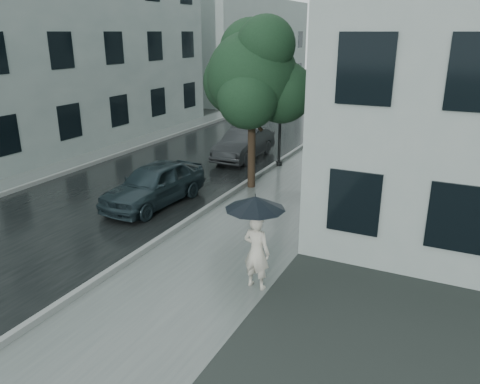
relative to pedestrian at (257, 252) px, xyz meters
The scene contains 15 objects.
ground 1.96m from the pedestrian, 164.90° to the left, with size 120.00×120.00×0.00m, color black.
sidewalk 12.57m from the pedestrian, 96.64° to the left, with size 3.50×60.00×0.01m, color slate.
kerb_near 12.91m from the pedestrian, 104.73° to the left, with size 0.15×60.00×0.15m, color slate.
asphalt_road 14.21m from the pedestrian, 118.54° to the left, with size 6.85×60.00×0.00m, color black.
kerb_far 16.17m from the pedestrian, 129.51° to the left, with size 0.15×60.00×0.15m, color slate.
sidewalk_far 16.77m from the pedestrian, 131.95° to the left, with size 1.70×60.00×0.01m, color #4C5451.
building_near 20.64m from the pedestrian, 79.30° to the left, with size 7.02×36.00×9.00m.
building_far_a 18.06m from the pedestrian, 151.33° to the left, with size 7.02×20.00×9.50m.
building_far_b 34.31m from the pedestrian, 116.93° to the left, with size 7.02×18.00×8.00m.
pedestrian is the anchor object (origin of this frame).
umbrella 1.13m from the pedestrian, 160.41° to the right, with size 1.37×1.37×1.23m.
street_tree 7.78m from the pedestrian, 114.94° to the left, with size 4.01×3.65×5.89m.
lamp_post 10.19m from the pedestrian, 109.30° to the left, with size 0.83×0.43×5.08m.
car_near 6.11m from the pedestrian, 146.60° to the left, with size 1.61×4.01×1.37m, color #1B292E.
car_far 11.08m from the pedestrian, 116.73° to the left, with size 1.38×3.96×1.30m, color black.
Camera 1 is at (5.33, -8.81, 5.35)m, focal length 35.00 mm.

